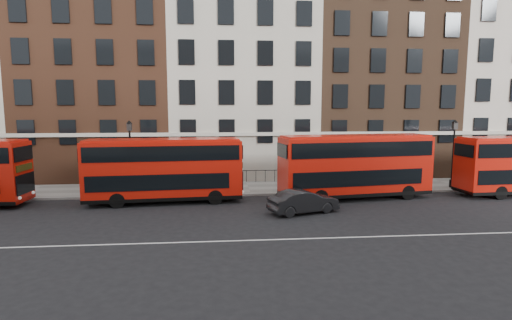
{
  "coord_description": "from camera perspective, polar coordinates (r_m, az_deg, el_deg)",
  "views": [
    {
      "loc": [
        -2.23,
        -20.45,
        6.24
      ],
      "look_at": [
        0.1,
        5.0,
        3.0
      ],
      "focal_mm": 28.0,
      "sensor_mm": 36.0,
      "label": 1
    }
  ],
  "objects": [
    {
      "name": "ground",
      "position": [
        21.49,
        0.96,
        -9.65
      ],
      "size": [
        120.0,
        120.0,
        0.0
      ],
      "primitive_type": "plane",
      "color": "black",
      "rests_on": "ground"
    },
    {
      "name": "pavement",
      "position": [
        31.63,
        -1.1,
        -4.01
      ],
      "size": [
        80.0,
        5.0,
        0.15
      ],
      "primitive_type": "cube",
      "color": "slate",
      "rests_on": "ground"
    },
    {
      "name": "kerb",
      "position": [
        29.19,
        -0.74,
        -4.96
      ],
      "size": [
        80.0,
        0.3,
        0.16
      ],
      "primitive_type": "cube",
      "color": "gray",
      "rests_on": "ground"
    },
    {
      "name": "road_centre_line",
      "position": [
        19.6,
        1.6,
        -11.33
      ],
      "size": [
        70.0,
        0.12,
        0.01
      ],
      "primitive_type": "cube",
      "color": "white",
      "rests_on": "ground"
    },
    {
      "name": "building_terrace",
      "position": [
        38.58,
        -2.42,
        13.17
      ],
      "size": [
        64.0,
        11.95,
        22.0
      ],
      "color": "#B2AD9A",
      "rests_on": "ground"
    },
    {
      "name": "bus_b",
      "position": [
        27.36,
        -13.03,
        -1.21
      ],
      "size": [
        10.42,
        3.24,
        4.31
      ],
      "rotation": [
        0.0,
        0.0,
        0.08
      ],
      "color": "red",
      "rests_on": "ground"
    },
    {
      "name": "bus_c",
      "position": [
        28.67,
        13.95,
        -0.67
      ],
      "size": [
        10.93,
        4.02,
        4.49
      ],
      "rotation": [
        0.0,
        0.0,
        0.14
      ],
      "color": "red",
      "rests_on": "ground"
    },
    {
      "name": "car_front",
      "position": [
        24.45,
        6.8,
        -5.9
      ],
      "size": [
        4.56,
        2.79,
        1.42
      ],
      "primitive_type": "imported",
      "rotation": [
        0.0,
        0.0,
        1.89
      ],
      "color": "black",
      "rests_on": "ground"
    },
    {
      "name": "lamp_post_left",
      "position": [
        30.38,
        -17.51,
        0.92
      ],
      "size": [
        0.44,
        0.44,
        5.33
      ],
      "color": "black",
      "rests_on": "pavement"
    },
    {
      "name": "lamp_post_right",
      "position": [
        34.69,
        26.36,
        1.25
      ],
      "size": [
        0.44,
        0.44,
        5.33
      ],
      "color": "black",
      "rests_on": "pavement"
    },
    {
      "name": "iron_railings",
      "position": [
        33.69,
        -1.37,
        -2.33
      ],
      "size": [
        6.6,
        0.06,
        1.0
      ],
      "primitive_type": null,
      "color": "black",
      "rests_on": "pavement"
    }
  ]
}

